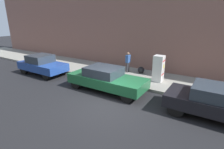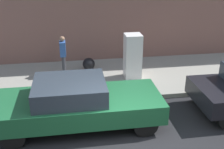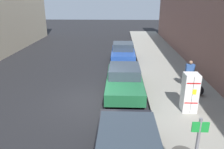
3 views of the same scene
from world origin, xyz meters
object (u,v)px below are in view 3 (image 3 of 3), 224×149
parked_hatchback_blue (123,52)px  discarded_refrigerator (190,93)px  trash_bag (199,91)px  parked_sedan_green (124,79)px  pedestrian_walking_far (190,73)px

parked_hatchback_blue → discarded_refrigerator: bearing=108.8°
discarded_refrigerator → parked_hatchback_blue: 8.44m
trash_bag → parked_sedan_green: (3.70, -0.60, 0.31)m
parked_sedan_green → pedestrian_walking_far: bearing=-173.6°
discarded_refrigerator → pedestrian_walking_far: size_ratio=1.11×
parked_hatchback_blue → parked_sedan_green: bearing=90.0°
pedestrian_walking_far → trash_bag: bearing=93.6°
parked_sedan_green → trash_bag: bearing=170.8°
discarded_refrigerator → trash_bag: size_ratio=3.38×
discarded_refrigerator → pedestrian_walking_far: (-0.75, -2.57, 0.01)m
parked_hatchback_blue → parked_sedan_green: 5.81m
trash_bag → parked_sedan_green: size_ratio=0.11×
trash_bag → pedestrian_walking_far: pedestrian_walking_far is taller
pedestrian_walking_far → parked_sedan_green: size_ratio=0.33×
parked_hatchback_blue → parked_sedan_green: size_ratio=0.83×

